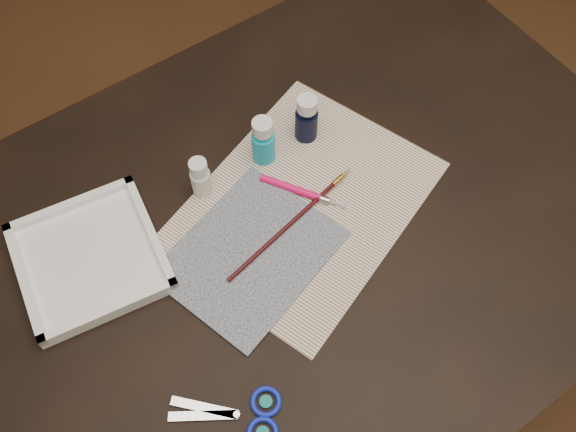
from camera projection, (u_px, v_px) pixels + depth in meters
ground at (288, 364)px, 1.73m from camera, size 3.50×3.50×0.02m
table at (288, 312)px, 1.39m from camera, size 1.30×0.90×0.75m
paper at (304, 204)px, 1.09m from camera, size 0.52×0.46×0.00m
canvas at (250, 254)px, 1.04m from camera, size 0.32×0.28×0.00m
paint_bottle_white at (200, 177)px, 1.07m from camera, size 0.04×0.04×0.08m
paint_bottle_cyan at (263, 141)px, 1.10m from camera, size 0.04×0.04×0.10m
paint_bottle_navy at (307, 118)px, 1.12m from camera, size 0.05×0.05×0.10m
paintbrush at (293, 221)px, 1.06m from camera, size 0.29×0.07×0.01m
craft_knife at (305, 193)px, 1.09m from camera, size 0.10×0.14×0.01m
scissors at (225, 418)px, 0.91m from camera, size 0.20×0.17×0.01m
palette_tray at (90, 257)px, 1.03m from camera, size 0.25×0.25×0.03m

